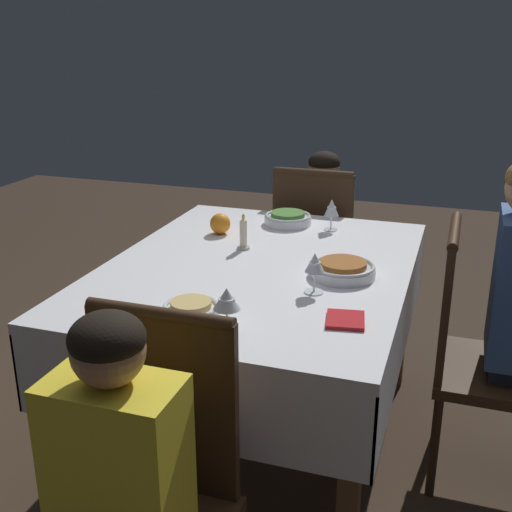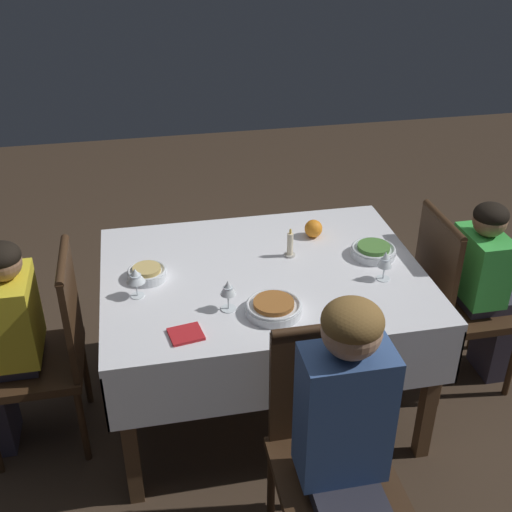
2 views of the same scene
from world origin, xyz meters
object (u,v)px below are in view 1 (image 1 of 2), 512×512
at_px(dining_table, 259,287).
at_px(wine_glass_east, 227,300).
at_px(candle_centerpiece, 243,236).
at_px(orange_fruit, 220,224).
at_px(chair_east, 146,491).
at_px(bowl_north, 343,269).
at_px(chair_north, 478,348).
at_px(person_child_green, 325,233).
at_px(chair_west, 317,249).
at_px(napkin_red_folded, 345,320).
at_px(wine_glass_north, 315,265).
at_px(bowl_west, 288,218).
at_px(bowl_east, 191,310).
at_px(wine_glass_west, 332,209).

height_order(dining_table, wine_glass_east, wine_glass_east).
relative_size(wine_glass_east, candle_centerpiece, 0.95).
distance_m(dining_table, orange_fruit, 0.43).
bearing_deg(candle_centerpiece, orange_fruit, -134.61).
distance_m(chair_east, bowl_north, 1.03).
height_order(dining_table, chair_north, chair_north).
bearing_deg(person_child_green, chair_west, 90.00).
bearing_deg(napkin_red_folded, wine_glass_north, -143.21).
bearing_deg(wine_glass_north, bowl_west, -158.02).
relative_size(dining_table, chair_north, 1.49).
height_order(bowl_east, napkin_red_folded, bowl_east).
distance_m(dining_table, chair_east, 0.98).
bearing_deg(bowl_east, orange_fruit, -164.54).
bearing_deg(wine_glass_east, chair_north, 132.08).
relative_size(chair_west, person_child_green, 0.95).
bearing_deg(dining_table, candle_centerpiece, -143.42).
distance_m(wine_glass_north, candle_centerpiece, 0.51).
bearing_deg(bowl_north, wine_glass_east, -23.23).
relative_size(wine_glass_north, bowl_east, 0.81).
bearing_deg(dining_table, chair_east, 1.35).
bearing_deg(candle_centerpiece, chair_north, 85.71).
relative_size(chair_west, bowl_north, 4.18).
relative_size(wine_glass_north, napkin_red_folded, 0.97).
bearing_deg(wine_glass_west, bowl_north, 16.37).
bearing_deg(dining_table, bowl_east, -5.15).
bearing_deg(napkin_red_folded, chair_north, 139.53).
relative_size(bowl_west, bowl_east, 1.22).
bearing_deg(dining_table, chair_north, 95.97).
bearing_deg(orange_fruit, person_child_green, 161.61).
bearing_deg(napkin_red_folded, dining_table, -134.11).
bearing_deg(candle_centerpiece, wine_glass_north, 46.65).
distance_m(chair_north, bowl_north, 0.57).
xyz_separation_m(person_child_green, orange_fruit, (0.83, -0.28, 0.26)).
xyz_separation_m(chair_north, chair_west, (-0.88, -0.79, 0.00)).
xyz_separation_m(chair_north, bowl_north, (0.11, -0.48, 0.28)).
height_order(dining_table, chair_west, chair_west).
distance_m(bowl_north, orange_fruit, 0.68).
bearing_deg(bowl_north, dining_table, -93.99).
height_order(wine_glass_west, wine_glass_east, wine_glass_west).
height_order(chair_east, wine_glass_west, chair_east).
bearing_deg(chair_east, orange_fruit, 103.03).
bearing_deg(bowl_east, napkin_red_folded, 105.53).
bearing_deg(wine_glass_west, napkin_red_folded, 14.77).
relative_size(chair_north, orange_fruit, 10.95).
xyz_separation_m(chair_north, wine_glass_north, (0.28, -0.54, 0.35)).
height_order(chair_west, person_child_green, person_child_green).
height_order(person_child_green, orange_fruit, person_child_green).
bearing_deg(wine_glass_north, bowl_north, 160.62).
distance_m(dining_table, candle_centerpiece, 0.24).
relative_size(chair_east, person_child_green, 0.95).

